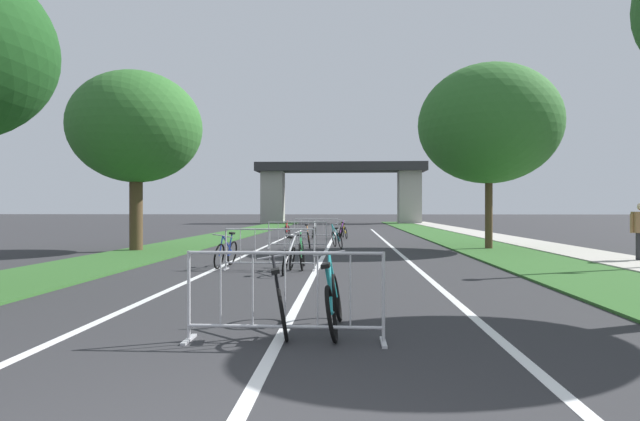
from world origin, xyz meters
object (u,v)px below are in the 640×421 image
object	(u,v)px
bicycle_white_2	(314,232)
bicycle_red_5	(288,231)
crowd_barrier_second	(270,249)
bicycle_green_7	(302,254)
bicycle_black_9	(280,303)
bicycle_teal_10	(334,302)
bicycle_purple_4	(341,232)
tree_left_oak_near	(136,128)
bicycle_yellow_1	(344,232)
bicycle_orange_3	(309,239)
crowd_barrier_third	(297,235)
bicycle_blue_6	(226,253)
tree_right_maple_mid	(489,124)
crowd_barrier_nearest	(285,297)
bicycle_silver_8	(289,259)
crowd_barrier_fourth	(316,229)
bicycle_teal_0	(337,239)

from	to	relation	value
bicycle_white_2	bicycle_red_5	world-z (taller)	bicycle_white_2
crowd_barrier_second	bicycle_green_7	distance (m)	0.88
bicycle_black_9	bicycle_teal_10	size ratio (longest dim) A/B	0.93
bicycle_purple_4	tree_left_oak_near	bearing A→B (deg)	-128.88
bicycle_yellow_1	bicycle_orange_3	size ratio (longest dim) A/B	1.02
bicycle_purple_4	bicycle_red_5	bearing A→B (deg)	166.00
crowd_barrier_third	bicycle_teal_10	size ratio (longest dim) A/B	1.33
bicycle_blue_6	bicycle_teal_10	distance (m)	7.54
crowd_barrier_second	crowd_barrier_third	bearing A→B (deg)	89.94
crowd_barrier_second	tree_right_maple_mid	bearing A→B (deg)	43.40
crowd_barrier_nearest	bicycle_black_9	bearing A→B (deg)	103.39
bicycle_silver_8	bicycle_white_2	bearing A→B (deg)	93.81
crowd_barrier_second	bicycle_purple_4	distance (m)	13.44
bicycle_yellow_1	bicycle_silver_8	size ratio (longest dim) A/B	1.01
crowd_barrier_third	bicycle_purple_4	bearing A→B (deg)	76.05
crowd_barrier_nearest	crowd_barrier_second	distance (m)	6.98
crowd_barrier_third	crowd_barrier_nearest	bearing A→B (deg)	-84.84
tree_right_maple_mid	bicycle_orange_3	bearing A→B (deg)	176.94
crowd_barrier_third	bicycle_red_5	bearing A→B (deg)	99.71
bicycle_yellow_1	bicycle_red_5	world-z (taller)	bicycle_red_5
crowd_barrier_second	bicycle_blue_6	distance (m)	1.39
bicycle_orange_3	tree_left_oak_near	bearing A→B (deg)	-167.03
crowd_barrier_nearest	bicycle_white_2	xyz separation A→B (m)	(-1.03, 20.15, -0.16)
crowd_barrier_second	bicycle_yellow_1	distance (m)	14.25
bicycle_white_2	bicycle_silver_8	bearing A→B (deg)	-97.52
crowd_barrier_nearest	bicycle_black_9	distance (m)	0.56
crowd_barrier_third	bicycle_black_9	distance (m)	13.27
crowd_barrier_fourth	bicycle_purple_4	size ratio (longest dim) A/B	1.31
tree_left_oak_near	bicycle_green_7	world-z (taller)	tree_left_oak_near
tree_right_maple_mid	crowd_barrier_second	size ratio (longest dim) A/B	3.03
tree_left_oak_near	bicycle_orange_3	xyz separation A→B (m)	(6.18, 1.89, -4.14)
bicycle_white_2	bicycle_blue_6	size ratio (longest dim) A/B	0.95
bicycle_orange_3	bicycle_teal_10	xyz separation A→B (m)	(1.38, -13.61, -0.00)
crowd_barrier_second	crowd_barrier_third	world-z (taller)	same
crowd_barrier_fourth	bicycle_blue_6	size ratio (longest dim) A/B	1.40
bicycle_green_7	bicycle_silver_8	size ratio (longest dim) A/B	1.05
bicycle_blue_6	bicycle_black_9	xyz separation A→B (m)	(2.38, -6.94, -0.02)
bicycle_yellow_1	bicycle_black_9	size ratio (longest dim) A/B	1.03
tree_left_oak_near	bicycle_purple_4	bearing A→B (deg)	47.07
bicycle_teal_10	crowd_barrier_nearest	bearing A→B (deg)	-132.32
tree_right_maple_mid	bicycle_teal_0	bearing A→B (deg)	175.84
bicycle_black_9	crowd_barrier_third	bearing A→B (deg)	85.22
bicycle_blue_6	tree_right_maple_mid	bearing A→B (deg)	-137.14
bicycle_red_5	bicycle_purple_4	bearing A→B (deg)	-17.68
bicycle_blue_6	bicycle_teal_0	bearing A→B (deg)	-105.94
bicycle_white_2	bicycle_black_9	size ratio (longest dim) A/B	0.96
crowd_barrier_third	bicycle_black_9	world-z (taller)	crowd_barrier_third
bicycle_orange_3	bicycle_green_7	bearing A→B (deg)	-91.04
bicycle_red_5	tree_right_maple_mid	bearing A→B (deg)	-40.17
bicycle_blue_6	crowd_barrier_third	bearing A→B (deg)	-94.97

